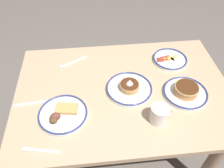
{
  "coord_description": "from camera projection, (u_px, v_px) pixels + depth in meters",
  "views": [
    {
      "loc": [
        0.17,
        0.91,
        1.71
      ],
      "look_at": [
        0.07,
        -0.02,
        0.75
      ],
      "focal_mm": 36.37,
      "sensor_mm": 36.0,
      "label": 1
    }
  ],
  "objects": [
    {
      "name": "fork_near",
      "position": [
        73.0,
        62.0,
        1.52
      ],
      "size": [
        0.19,
        0.11,
        0.01
      ],
      "color": "silver",
      "rests_on": "dining_table"
    },
    {
      "name": "ground_plane",
      "position": [
        120.0,
        149.0,
        1.87
      ],
      "size": [
        6.0,
        6.0,
        0.0
      ],
      "primitive_type": "plane",
      "color": "#635B53"
    },
    {
      "name": "plate_center_pancakes",
      "position": [
        170.0,
        59.0,
        1.53
      ],
      "size": [
        0.23,
        0.23,
        0.04
      ],
      "color": "white",
      "rests_on": "dining_table"
    },
    {
      "name": "coffee_mug",
      "position": [
        160.0,
        114.0,
        1.16
      ],
      "size": [
        0.13,
        0.09,
        0.1
      ],
      "color": "white",
      "rests_on": "dining_table"
    },
    {
      "name": "plate_near_main",
      "position": [
        129.0,
        88.0,
        1.34
      ],
      "size": [
        0.27,
        0.27,
        0.08
      ],
      "color": "white",
      "rests_on": "dining_table"
    },
    {
      "name": "plate_far_side",
      "position": [
        186.0,
        92.0,
        1.31
      ],
      "size": [
        0.26,
        0.26,
        0.06
      ],
      "color": "white",
      "rests_on": "dining_table"
    },
    {
      "name": "butter_knife",
      "position": [
        35.0,
        103.0,
        1.28
      ],
      "size": [
        0.23,
        0.03,
        0.01
      ],
      "color": "silver",
      "rests_on": "dining_table"
    },
    {
      "name": "dining_table",
      "position": [
        123.0,
        102.0,
        1.44
      ],
      "size": [
        1.28,
        0.88,
        0.72
      ],
      "color": "tan",
      "rests_on": "ground_plane"
    },
    {
      "name": "plate_far_companion",
      "position": [
        62.0,
        114.0,
        1.21
      ],
      "size": [
        0.27,
        0.27,
        0.05
      ],
      "color": "silver",
      "rests_on": "dining_table"
    },
    {
      "name": "tea_spoon",
      "position": [
        35.0,
        150.0,
        1.07
      ],
      "size": [
        0.18,
        0.05,
        0.01
      ],
      "color": "silver",
      "rests_on": "dining_table"
    }
  ]
}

